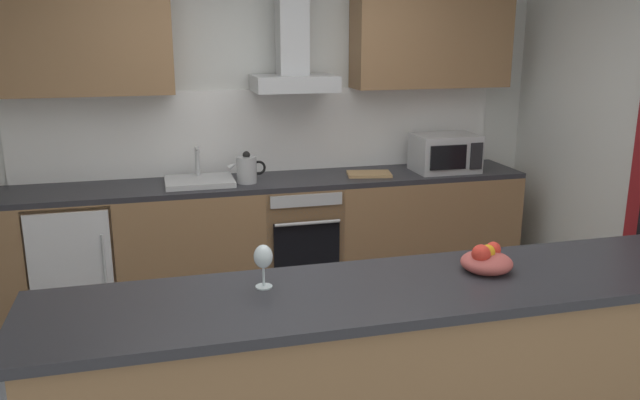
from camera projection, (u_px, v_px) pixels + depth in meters
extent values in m
cube|color=slate|center=(329.00, 399.00, 3.62)|extent=(5.55, 4.91, 0.02)
cube|color=silver|center=(263.00, 121.00, 5.17)|extent=(5.55, 0.12, 2.60)
cube|color=white|center=(265.00, 131.00, 5.12)|extent=(3.87, 0.02, 0.66)
cube|color=olive|center=(274.00, 238.00, 5.04)|extent=(4.00, 0.60, 0.86)
cube|color=#28282D|center=(273.00, 182.00, 4.92)|extent=(4.00, 0.60, 0.04)
cube|color=olive|center=(419.00, 398.00, 2.73)|extent=(3.05, 0.52, 0.97)
cube|color=#28282D|center=(424.00, 287.00, 2.61)|extent=(3.15, 0.64, 0.04)
cube|color=olive|center=(78.00, 45.00, 4.48)|extent=(1.28, 0.32, 0.70)
cube|color=olive|center=(431.00, 43.00, 5.13)|extent=(1.28, 0.32, 0.70)
cube|color=slate|center=(298.00, 233.00, 5.06)|extent=(0.60, 0.56, 0.80)
cube|color=black|center=(307.00, 252.00, 4.80)|extent=(0.50, 0.02, 0.48)
cube|color=#B7BABC|center=(307.00, 200.00, 4.70)|extent=(0.54, 0.02, 0.09)
cylinder|color=#B7BABC|center=(308.00, 223.00, 4.71)|extent=(0.49, 0.02, 0.02)
cube|color=white|center=(75.00, 255.00, 4.66)|extent=(0.58, 0.56, 0.85)
cube|color=silver|center=(71.00, 269.00, 4.39)|extent=(0.55, 0.02, 0.80)
cylinder|color=#B7BABC|center=(104.00, 261.00, 4.41)|extent=(0.02, 0.02, 0.38)
cube|color=#B7BABC|center=(445.00, 153.00, 5.18)|extent=(0.50, 0.36, 0.30)
cube|color=black|center=(448.00, 158.00, 4.98)|extent=(0.30, 0.02, 0.19)
cube|color=black|center=(476.00, 156.00, 5.04)|extent=(0.10, 0.01, 0.21)
cube|color=silver|center=(199.00, 181.00, 4.76)|extent=(0.50, 0.40, 0.04)
cylinder|color=#B7BABC|center=(197.00, 164.00, 4.85)|extent=(0.03, 0.03, 0.26)
cylinder|color=#B7BABC|center=(197.00, 150.00, 4.74)|extent=(0.03, 0.16, 0.03)
cylinder|color=#B7BABC|center=(247.00, 170.00, 4.79)|extent=(0.15, 0.15, 0.20)
sphere|color=black|center=(246.00, 155.00, 4.76)|extent=(0.06, 0.06, 0.06)
cone|color=#B7BABC|center=(233.00, 165.00, 4.75)|extent=(0.09, 0.04, 0.07)
torus|color=black|center=(259.00, 168.00, 4.81)|extent=(0.11, 0.02, 0.11)
cube|color=#B7BABC|center=(294.00, 83.00, 4.86)|extent=(0.62, 0.45, 0.12)
cube|color=#B7BABC|center=(292.00, 34.00, 4.81)|extent=(0.22, 0.22, 0.60)
cylinder|color=silver|center=(264.00, 287.00, 2.55)|extent=(0.07, 0.07, 0.01)
cylinder|color=silver|center=(264.00, 275.00, 2.54)|extent=(0.01, 0.01, 0.09)
ellipsoid|color=silver|center=(263.00, 256.00, 2.52)|extent=(0.08, 0.08, 0.10)
ellipsoid|color=#B24C47|center=(487.00, 263.00, 2.73)|extent=(0.22, 0.22, 0.09)
sphere|color=red|center=(481.00, 254.00, 2.68)|extent=(0.08, 0.08, 0.08)
sphere|color=red|center=(493.00, 249.00, 2.75)|extent=(0.07, 0.07, 0.07)
sphere|color=orange|center=(487.00, 252.00, 2.71)|extent=(0.07, 0.07, 0.07)
cube|color=tan|center=(369.00, 174.00, 5.06)|extent=(0.38, 0.28, 0.02)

